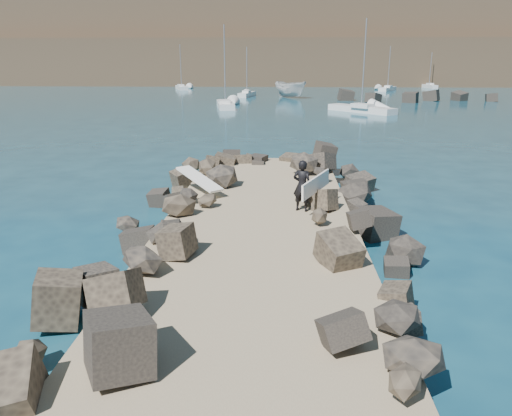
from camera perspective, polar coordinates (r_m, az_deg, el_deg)
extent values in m
plane|color=#0F384C|center=(15.32, 0.20, -4.31)|extent=(800.00, 800.00, 0.00)
cube|color=#8C7759|center=(13.36, -0.22, -6.17)|extent=(6.00, 26.00, 0.60)
cube|color=black|center=(14.19, -11.92, -4.28)|extent=(2.60, 22.00, 1.00)
cube|color=black|center=(13.90, 11.95, -4.72)|extent=(2.60, 22.00, 1.00)
cube|color=#2D4919|center=(174.85, 6.42, 20.02)|extent=(360.00, 140.00, 32.00)
cube|color=white|center=(18.96, -6.51, 3.00)|extent=(2.06, 2.17, 0.08)
imported|color=silver|center=(75.24, 3.98, 13.40)|extent=(5.84, 6.60, 2.49)
imported|color=black|center=(16.58, 5.30, 2.55)|extent=(0.73, 0.61, 1.72)
cube|color=white|center=(16.59, 6.85, 2.68)|extent=(1.03, 1.94, 0.67)
cube|color=silver|center=(95.22, 14.79, 12.99)|extent=(4.22, 6.34, 0.80)
cylinder|color=gray|center=(95.09, 14.97, 15.31)|extent=(0.12, 0.12, 7.06)
cube|color=silver|center=(94.53, 14.90, 13.26)|extent=(1.74, 2.07, 0.44)
cube|color=silver|center=(97.02, -8.50, 13.40)|extent=(3.61, 6.89, 0.80)
cylinder|color=gray|center=(96.88, -8.60, 15.81)|extent=(0.12, 0.12, 7.45)
cube|color=silver|center=(96.24, -8.60, 13.67)|extent=(1.64, 2.15, 0.44)
cube|color=silver|center=(106.56, 19.14, 12.97)|extent=(2.08, 5.69, 0.80)
cylinder|color=gray|center=(106.45, 19.32, 14.79)|extent=(0.12, 0.12, 6.12)
cube|color=silver|center=(105.91, 19.27, 13.21)|extent=(1.12, 1.68, 0.44)
cube|color=silver|center=(59.82, -3.52, 11.62)|extent=(3.02, 8.01, 0.80)
cylinder|color=gray|center=(59.59, -3.61, 16.08)|extent=(0.12, 0.12, 8.61)
cube|color=silver|center=(58.86, -3.63, 12.02)|extent=(1.60, 2.37, 0.44)
cube|color=silver|center=(77.48, -1.04, 12.79)|extent=(2.42, 6.13, 0.80)
cylinder|color=gray|center=(77.32, -1.06, 15.49)|extent=(0.12, 0.12, 6.59)
cube|color=silver|center=(76.75, -1.08, 13.13)|extent=(1.26, 1.83, 0.44)
cube|color=silver|center=(55.63, 11.94, 10.92)|extent=(6.70, 7.22, 0.80)
cylinder|color=gray|center=(55.38, 12.25, 15.86)|extent=(0.12, 0.12, 8.89)
cube|color=silver|center=(54.87, 12.09, 11.36)|extent=(2.47, 2.55, 0.44)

